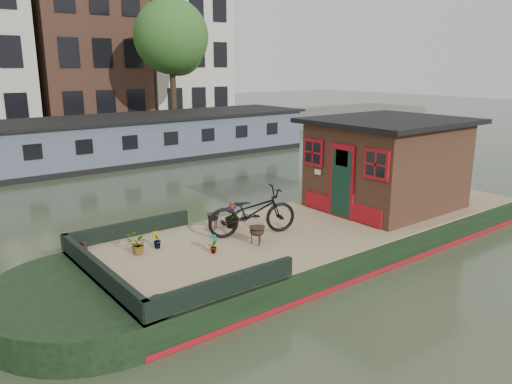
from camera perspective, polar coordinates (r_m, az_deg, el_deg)
ground at (r=12.95m, az=8.21°, el=-5.96°), size 120.00×120.00×0.00m
houseboat_hull at (r=11.99m, az=3.77°, el=-6.13°), size 14.01×4.02×0.60m
houseboat_deck at (r=12.75m, az=8.31°, el=-3.32°), size 11.80×3.80×0.05m
bow_bulwark at (r=9.88m, az=-12.83°, el=-7.61°), size 3.00×4.00×0.35m
cabin at (r=14.06m, az=14.73°, el=3.28°), size 4.00×3.50×2.42m
bicycle at (r=11.41m, az=-0.43°, el=-2.27°), size 2.21×1.34×1.10m
potted_plant_a at (r=10.43m, az=-4.92°, el=-5.85°), size 0.27×0.23×0.44m
potted_plant_b at (r=10.89m, az=-11.34°, el=-5.40°), size 0.25×0.26×0.36m
potted_plant_c at (r=10.61m, az=-13.44°, el=-5.82°), size 0.40×0.35×0.45m
potted_plant_d at (r=12.00m, az=-2.77°, el=-2.66°), size 0.40×0.40×0.61m
brazier_front at (r=10.90m, az=0.11°, el=-4.99°), size 0.38×0.38×0.40m
brazier_rear at (r=11.98m, az=-4.92°, el=-3.34°), size 0.38×0.38×0.36m
bollard_port at (r=11.22m, az=-18.99°, el=-5.83°), size 0.15×0.15×0.18m
bollard_stbd at (r=8.30m, az=-11.16°, el=-12.35°), size 0.20×0.20×0.23m
far_houseboat at (r=24.31m, az=-16.10°, el=5.51°), size 20.40×4.40×2.11m
quay at (r=30.47m, az=-20.63°, el=5.84°), size 60.00×6.00×0.90m
townhouse_row at (r=37.16m, az=-24.87°, el=18.37°), size 27.25×8.00×16.50m
tree_right at (r=31.30m, az=-9.49°, el=16.75°), size 4.40×4.40×7.40m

